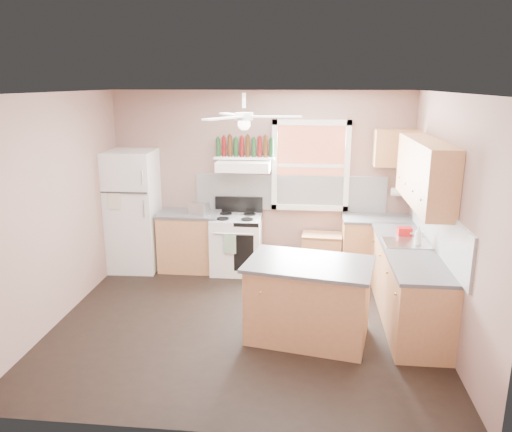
# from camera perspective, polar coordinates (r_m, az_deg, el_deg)

# --- Properties ---
(floor) EXTENTS (4.50, 4.50, 0.00)m
(floor) POSITION_cam_1_polar(r_m,az_deg,el_deg) (6.19, -1.23, -11.96)
(floor) COLOR black
(floor) RESTS_ON ground
(ceiling) EXTENTS (4.50, 4.50, 0.00)m
(ceiling) POSITION_cam_1_polar(r_m,az_deg,el_deg) (5.51, -1.39, 13.91)
(ceiling) COLOR white
(ceiling) RESTS_ON ground
(wall_back) EXTENTS (4.50, 0.05, 2.70)m
(wall_back) POSITION_cam_1_polar(r_m,az_deg,el_deg) (7.67, 0.57, 4.09)
(wall_back) COLOR #88675B
(wall_back) RESTS_ON ground
(wall_right) EXTENTS (0.05, 4.00, 2.70)m
(wall_right) POSITION_cam_1_polar(r_m,az_deg,el_deg) (5.88, 21.28, -0.38)
(wall_right) COLOR #88675B
(wall_right) RESTS_ON ground
(wall_left) EXTENTS (0.05, 4.00, 2.70)m
(wall_left) POSITION_cam_1_polar(r_m,az_deg,el_deg) (6.39, -21.99, 0.73)
(wall_left) COLOR #88675B
(wall_left) RESTS_ON ground
(backsplash_back) EXTENTS (2.90, 0.03, 0.55)m
(backsplash_back) POSITION_cam_1_polar(r_m,az_deg,el_deg) (7.63, 3.91, 2.66)
(backsplash_back) COLOR white
(backsplash_back) RESTS_ON wall_back
(backsplash_right) EXTENTS (0.03, 2.60, 0.55)m
(backsplash_right) POSITION_cam_1_polar(r_m,az_deg,el_deg) (6.19, 20.07, -1.20)
(backsplash_right) COLOR white
(backsplash_right) RESTS_ON wall_right
(window_view) EXTENTS (1.00, 0.02, 1.20)m
(window_view) POSITION_cam_1_polar(r_m,az_deg,el_deg) (7.55, 6.26, 5.75)
(window_view) COLOR brown
(window_view) RESTS_ON wall_back
(window_frame) EXTENTS (1.16, 0.07, 1.36)m
(window_frame) POSITION_cam_1_polar(r_m,az_deg,el_deg) (7.52, 6.26, 5.72)
(window_frame) COLOR white
(window_frame) RESTS_ON wall_back
(refrigerator) EXTENTS (0.80, 0.78, 1.83)m
(refrigerator) POSITION_cam_1_polar(r_m,az_deg,el_deg) (7.83, -14.04, 0.62)
(refrigerator) COLOR white
(refrigerator) RESTS_ON floor
(base_cabinet_left) EXTENTS (0.90, 0.60, 0.86)m
(base_cabinet_left) POSITION_cam_1_polar(r_m,az_deg,el_deg) (7.75, -7.50, -2.94)
(base_cabinet_left) COLOR #A97046
(base_cabinet_left) RESTS_ON floor
(counter_left) EXTENTS (0.92, 0.62, 0.04)m
(counter_left) POSITION_cam_1_polar(r_m,az_deg,el_deg) (7.63, -7.62, 0.27)
(counter_left) COLOR #49494C
(counter_left) RESTS_ON base_cabinet_left
(toaster) EXTENTS (0.32, 0.24, 0.18)m
(toaster) POSITION_cam_1_polar(r_m,az_deg,el_deg) (7.47, -6.57, 0.86)
(toaster) COLOR silver
(toaster) RESTS_ON counter_left
(stove) EXTENTS (0.74, 0.65, 0.86)m
(stove) POSITION_cam_1_polar(r_m,az_deg,el_deg) (7.58, -2.23, -3.25)
(stove) COLOR white
(stove) RESTS_ON floor
(range_hood) EXTENTS (0.78, 0.50, 0.14)m
(range_hood) POSITION_cam_1_polar(r_m,az_deg,el_deg) (7.37, -1.41, 5.77)
(range_hood) COLOR white
(range_hood) RESTS_ON wall_back
(bottle_shelf) EXTENTS (0.90, 0.26, 0.03)m
(bottle_shelf) POSITION_cam_1_polar(r_m,az_deg,el_deg) (7.48, -1.30, 6.68)
(bottle_shelf) COLOR white
(bottle_shelf) RESTS_ON range_hood
(cart) EXTENTS (0.61, 0.43, 0.59)m
(cart) POSITION_cam_1_polar(r_m,az_deg,el_deg) (7.65, 7.48, -4.27)
(cart) COLOR #A97046
(cart) RESTS_ON floor
(base_cabinet_corner) EXTENTS (1.00, 0.60, 0.86)m
(base_cabinet_corner) POSITION_cam_1_polar(r_m,az_deg,el_deg) (7.63, 13.55, -3.55)
(base_cabinet_corner) COLOR #A97046
(base_cabinet_corner) RESTS_ON floor
(base_cabinet_right) EXTENTS (0.60, 2.20, 0.86)m
(base_cabinet_right) POSITION_cam_1_polar(r_m,az_deg,el_deg) (6.37, 16.95, -7.59)
(base_cabinet_right) COLOR #A97046
(base_cabinet_right) RESTS_ON floor
(counter_corner) EXTENTS (1.02, 0.62, 0.04)m
(counter_corner) POSITION_cam_1_polar(r_m,az_deg,el_deg) (7.50, 13.76, -0.29)
(counter_corner) COLOR #49494C
(counter_corner) RESTS_ON base_cabinet_corner
(counter_right) EXTENTS (0.62, 2.22, 0.04)m
(counter_right) POSITION_cam_1_polar(r_m,az_deg,el_deg) (6.21, 17.18, -3.75)
(counter_right) COLOR #49494C
(counter_right) RESTS_ON base_cabinet_right
(sink) EXTENTS (0.55, 0.45, 0.03)m
(sink) POSITION_cam_1_polar(r_m,az_deg,el_deg) (6.39, 16.86, -3.05)
(sink) COLOR silver
(sink) RESTS_ON counter_right
(faucet) EXTENTS (0.03, 0.03, 0.14)m
(faucet) POSITION_cam_1_polar(r_m,az_deg,el_deg) (6.40, 18.31, -2.43)
(faucet) COLOR silver
(faucet) RESTS_ON sink
(upper_cabinet_right) EXTENTS (0.33, 1.80, 0.76)m
(upper_cabinet_right) POSITION_cam_1_polar(r_m,az_deg,el_deg) (6.21, 18.75, 4.72)
(upper_cabinet_right) COLOR #A97046
(upper_cabinet_right) RESTS_ON wall_right
(upper_cabinet_corner) EXTENTS (0.60, 0.33, 0.52)m
(upper_cabinet_corner) POSITION_cam_1_polar(r_m,az_deg,el_deg) (7.46, 15.66, 7.51)
(upper_cabinet_corner) COLOR #A97046
(upper_cabinet_corner) RESTS_ON wall_back
(paper_towel) EXTENTS (0.26, 0.12, 0.12)m
(paper_towel) POSITION_cam_1_polar(r_m,az_deg,el_deg) (7.62, 16.17, 2.65)
(paper_towel) COLOR white
(paper_towel) RESTS_ON wall_back
(island) EXTENTS (1.42, 1.05, 0.86)m
(island) POSITION_cam_1_polar(r_m,az_deg,el_deg) (5.70, 5.99, -9.73)
(island) COLOR #A97046
(island) RESTS_ON floor
(island_top) EXTENTS (1.51, 1.14, 0.04)m
(island_top) POSITION_cam_1_polar(r_m,az_deg,el_deg) (5.52, 6.12, -5.49)
(island_top) COLOR #49494C
(island_top) RESTS_ON island
(ceiling_fan_hub) EXTENTS (0.20, 0.20, 0.08)m
(ceiling_fan_hub) POSITION_cam_1_polar(r_m,az_deg,el_deg) (5.52, -1.38, 11.31)
(ceiling_fan_hub) COLOR white
(ceiling_fan_hub) RESTS_ON ceiling
(soap_bottle) EXTENTS (0.12, 0.12, 0.25)m
(soap_bottle) POSITION_cam_1_polar(r_m,az_deg,el_deg) (6.31, 18.07, -2.15)
(soap_bottle) COLOR silver
(soap_bottle) RESTS_ON counter_right
(red_caddy) EXTENTS (0.19, 0.14, 0.10)m
(red_caddy) POSITION_cam_1_polar(r_m,az_deg,el_deg) (6.71, 16.60, -1.69)
(red_caddy) COLOR #AF0F0F
(red_caddy) RESTS_ON counter_right
(wine_bottles) EXTENTS (0.86, 0.06, 0.31)m
(wine_bottles) POSITION_cam_1_polar(r_m,az_deg,el_deg) (7.45, -1.30, 7.89)
(wine_bottles) COLOR #143819
(wine_bottles) RESTS_ON bottle_shelf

